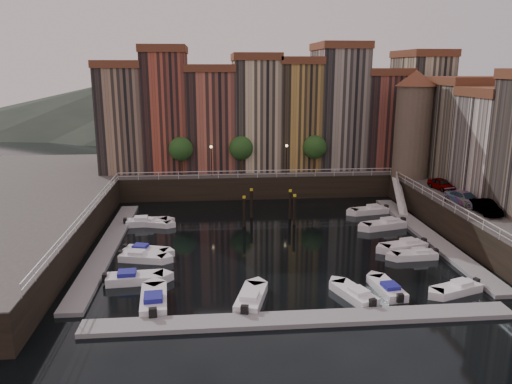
{
  "coord_description": "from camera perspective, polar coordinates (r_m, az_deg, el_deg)",
  "views": [
    {
      "loc": [
        -5.94,
        -47.87,
        17.02
      ],
      "look_at": [
        -1.27,
        4.0,
        4.05
      ],
      "focal_mm": 35.0,
      "sensor_mm": 36.0,
      "label": 1
    }
  ],
  "objects": [
    {
      "name": "promenade_trees",
      "position": [
        67.05,
        -1.14,
        5.03
      ],
      "size": [
        21.2,
        3.2,
        5.2
      ],
      "color": "black",
      "rests_on": "quay_far"
    },
    {
      "name": "boat_left_3",
      "position": [
        56.59,
        -11.8,
        -3.48
      ],
      "size": [
        4.23,
        2.6,
        0.95
      ],
      "rotation": [
        0.0,
        0.0,
        -0.31
      ],
      "color": "white",
      "rests_on": "ground"
    },
    {
      "name": "mountains",
      "position": [
        158.32,
        -2.4,
        10.68
      ],
      "size": [
        145.0,
        100.0,
        18.0
      ],
      "color": "#2D382D",
      "rests_on": "ground"
    },
    {
      "name": "car_b",
      "position": [
        53.88,
        24.77,
        -1.67
      ],
      "size": [
        1.45,
        4.11,
        1.35
      ],
      "primitive_type": "imported",
      "rotation": [
        0.0,
        0.0,
        -0.0
      ],
      "color": "gray",
      "rests_on": "quay_right"
    },
    {
      "name": "boat_right_4",
      "position": [
        61.63,
        12.91,
        -2.06
      ],
      "size": [
        4.8,
        2.52,
        1.07
      ],
      "rotation": [
        0.0,
        0.0,
        3.34
      ],
      "color": "white",
      "rests_on": "ground"
    },
    {
      "name": "boat_left_2",
      "position": [
        48.28,
        -12.55,
        -6.58
      ],
      "size": [
        4.45,
        2.67,
        1.0
      ],
      "rotation": [
        0.0,
        0.0,
        -0.29
      ],
      "color": "white",
      "rests_on": "ground"
    },
    {
      "name": "boat_near_0",
      "position": [
        38.29,
        -11.6,
        -12.04
      ],
      "size": [
        2.31,
        5.3,
        1.2
      ],
      "rotation": [
        0.0,
        0.0,
        1.66
      ],
      "color": "white",
      "rests_on": "ground"
    },
    {
      "name": "dock_near",
      "position": [
        35.67,
        5.23,
        -14.26
      ],
      "size": [
        30.0,
        2.0,
        0.35
      ],
      "primitive_type": "cube",
      "color": "gray",
      "rests_on": "ground"
    },
    {
      "name": "boat_near_2",
      "position": [
        39.35,
        11.21,
        -11.36
      ],
      "size": [
        3.06,
        4.61,
        1.04
      ],
      "rotation": [
        0.0,
        0.0,
        1.93
      ],
      "color": "white",
      "rests_on": "ground"
    },
    {
      "name": "boat_right_0",
      "position": [
        42.5,
        22.0,
        -10.21
      ],
      "size": [
        4.44,
        2.85,
        1.0
      ],
      "rotation": [
        0.0,
        0.0,
        3.48
      ],
      "color": "white",
      "rests_on": "ground"
    },
    {
      "name": "boat_right_3",
      "position": [
        56.4,
        14.52,
        -3.63
      ],
      "size": [
        5.15,
        2.94,
        1.15
      ],
      "rotation": [
        0.0,
        0.0,
        3.39
      ],
      "color": "white",
      "rests_on": "ground"
    },
    {
      "name": "ground",
      "position": [
        51.15,
        1.83,
        -5.46
      ],
      "size": [
        200.0,
        200.0,
        0.0
      ],
      "primitive_type": "plane",
      "color": "black",
      "rests_on": "ground"
    },
    {
      "name": "boat_left_4",
      "position": [
        56.97,
        -12.49,
        -3.35
      ],
      "size": [
        4.82,
        2.08,
        1.09
      ],
      "rotation": [
        0.0,
        0.0,
        0.08
      ],
      "color": "white",
      "rests_on": "ground"
    },
    {
      "name": "dock_left",
      "position": [
        50.85,
        -16.56,
        -5.97
      ],
      "size": [
        2.0,
        28.0,
        0.35
      ],
      "primitive_type": "cube",
      "color": "gray",
      "rests_on": "ground"
    },
    {
      "name": "dock_right",
      "position": [
        54.51,
        19.19,
        -4.82
      ],
      "size": [
        2.0,
        28.0,
        0.35
      ],
      "primitive_type": "cube",
      "color": "gray",
      "rests_on": "ground"
    },
    {
      "name": "boat_near_1",
      "position": [
        37.89,
        -0.59,
        -12.07
      ],
      "size": [
        2.96,
        5.05,
        1.13
      ],
      "rotation": [
        0.0,
        0.0,
        1.3
      ],
      "color": "white",
      "rests_on": "ground"
    },
    {
      "name": "car_a",
      "position": [
        62.62,
        20.42,
        0.78
      ],
      "size": [
        2.23,
        4.13,
        1.33
      ],
      "primitive_type": "imported",
      "rotation": [
        0.0,
        0.0,
        0.18
      ],
      "color": "gray",
      "rests_on": "quay_right"
    },
    {
      "name": "right_terrace",
      "position": [
        61.46,
        26.9,
        5.51
      ],
      "size": [
        9.3,
        24.3,
        14.0
      ],
      "color": "gray",
      "rests_on": "quay_right"
    },
    {
      "name": "far_terrace",
      "position": [
        72.22,
        2.27,
        9.16
      ],
      "size": [
        48.7,
        10.3,
        17.5
      ],
      "color": "#96775F",
      "rests_on": "quay_far"
    },
    {
      "name": "boat_left_0",
      "position": [
        42.44,
        -13.83,
        -9.54
      ],
      "size": [
        4.89,
        2.06,
        1.11
      ],
      "rotation": [
        0.0,
        0.0,
        0.07
      ],
      "color": "white",
      "rests_on": "ground"
    },
    {
      "name": "gangway",
      "position": [
        64.09,
        16.09,
        -0.2
      ],
      "size": [
        2.78,
        8.32,
        3.73
      ],
      "color": "white",
      "rests_on": "ground"
    },
    {
      "name": "railings",
      "position": [
        54.71,
        1.25,
        -0.01
      ],
      "size": [
        36.08,
        34.04,
        0.52
      ],
      "color": "white",
      "rests_on": "ground"
    },
    {
      "name": "street_lamps",
      "position": [
        66.2,
        -0.79,
        4.31
      ],
      "size": [
        10.36,
        0.36,
        4.18
      ],
      "color": "black",
      "rests_on": "quay_far"
    },
    {
      "name": "boat_right_1",
      "position": [
        48.46,
        17.75,
        -6.86
      ],
      "size": [
        4.32,
        1.77,
        0.98
      ],
      "rotation": [
        0.0,
        0.0,
        3.19
      ],
      "color": "white",
      "rests_on": "ground"
    },
    {
      "name": "boat_right_2",
      "position": [
        50.38,
        16.62,
        -5.93
      ],
      "size": [
        4.83,
        2.7,
        1.08
      ],
      "rotation": [
        0.0,
        0.0,
        3.38
      ],
      "color": "white",
      "rests_on": "ground"
    },
    {
      "name": "car_c",
      "position": [
        56.47,
        22.73,
        -0.77
      ],
      "size": [
        3.35,
        5.18,
        1.4
      ],
      "primitive_type": "imported",
      "rotation": [
        0.0,
        0.0,
        0.32
      ],
      "color": "gray",
      "rests_on": "quay_right"
    },
    {
      "name": "boat_near_3",
      "position": [
        40.83,
        14.78,
        -10.62
      ],
      "size": [
        2.07,
        4.48,
        1.01
      ],
      "rotation": [
        0.0,
        0.0,
        1.69
      ],
      "color": "white",
      "rests_on": "ground"
    },
    {
      "name": "corner_tower",
      "position": [
        67.89,
        17.51,
        7.58
      ],
      "size": [
        5.2,
        5.2,
        13.8
      ],
      "color": "#6B5B4C",
      "rests_on": "quay_right"
    },
    {
      "name": "boat_left_1",
      "position": [
        46.79,
        -12.93,
        -7.27
      ],
      "size": [
        4.53,
        2.56,
        1.01
      ],
      "rotation": [
        0.0,
        0.0,
        -0.24
      ],
      "color": "white",
      "rests_on": "ground"
    },
    {
      "name": "mooring_pilings",
      "position": [
        56.47,
        1.62,
        -1.81
      ],
      "size": [
        5.98,
        3.72,
        3.78
      ],
      "color": "black",
      "rests_on": "ground"
    },
    {
      "name": "quay_far",
      "position": [
        75.72,
        -0.53,
        2.16
      ],
      "size": [
        80.0,
        20.0,
        3.0
      ],
      "primitive_type": "cube",
      "color": "black",
      "rests_on": "ground"
    }
  ]
}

